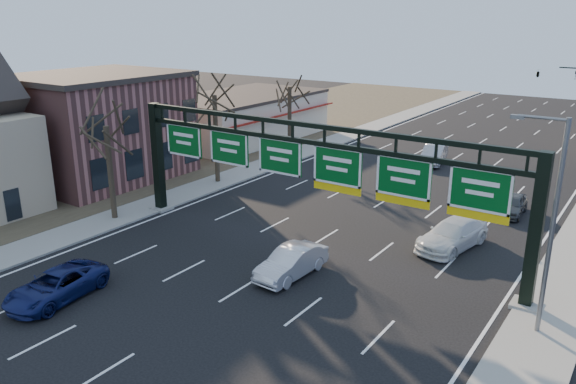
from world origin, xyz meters
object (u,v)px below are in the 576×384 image
Objects in this scene: sign_gantry at (310,170)px; car_blue_suv at (56,285)px; car_silver_sedan at (291,262)px; car_white_wagon at (453,234)px.

sign_gantry reaches higher than car_blue_suv.
car_blue_suv is 1.10× the size of car_silver_sedan.
car_white_wagon is (13.04, 16.29, 0.09)m from car_blue_suv.
sign_gantry is 4.58× the size of car_white_wagon.
car_white_wagon reaches higher than car_silver_sedan.
car_silver_sedan reaches higher than car_blue_suv.
car_white_wagon is at bearing 36.35° from sign_gantry.
car_blue_suv is at bearing -129.92° from car_silver_sedan.
car_blue_suv is at bearing -117.61° from car_white_wagon.
sign_gantry is at bearing 110.34° from car_silver_sedan.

